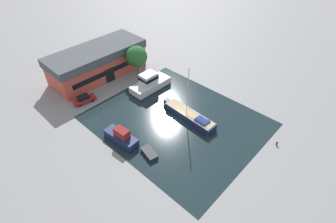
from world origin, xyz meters
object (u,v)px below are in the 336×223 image
Objects in this scene: quay_tree_near_building at (137,56)px; small_dinghy at (149,153)px; cabin_boat at (121,137)px; parked_car at (84,99)px; warehouse_building at (98,62)px; motor_cruiser at (150,83)px; sailboat_moored at (189,115)px.

small_dinghy is (-15.75, -20.39, -4.65)m from quay_tree_near_building.
quay_tree_near_building is at bearing 35.95° from cabin_boat.
parked_car is 14.78m from cabin_boat.
motor_cruiser is at bearing -72.50° from warehouse_building.
motor_cruiser is 1.39× the size of cabin_boat.
warehouse_building reaches higher than motor_cruiser.
motor_cruiser is (-2.17, -6.46, -3.51)m from quay_tree_near_building.
small_dinghy is (-9.57, -27.56, -3.08)m from warehouse_building.
sailboat_moored reaches higher than quay_tree_near_building.
warehouse_building is 24.30m from cabin_boat.
small_dinghy is at bearing 7.08° from parked_car.
quay_tree_near_building is (6.18, -7.17, 1.57)m from warehouse_building.
warehouse_building is at bearing -96.50° from small_dinghy.
motor_cruiser is (12.91, -6.64, 0.66)m from parked_car.
cabin_boat is (-1.19, 5.91, 0.71)m from small_dinghy.
small_dinghy is (-11.76, -1.03, -0.43)m from sailboat_moored.
motor_cruiser is at bearing 23.91° from cabin_boat.
small_dinghy is at bearing 136.79° from motor_cruiser.
parked_car is 0.38× the size of sailboat_moored.
parked_car is 20.58m from small_dinghy.
cabin_boat reaches higher than parked_car.
parked_car is (-8.90, -7.00, -2.60)m from warehouse_building.
cabin_boat is at bearing -65.93° from small_dinghy.
quay_tree_near_building is 0.59× the size of sailboat_moored.
parked_car is at bearing -140.74° from warehouse_building.
quay_tree_near_building is at bearing 81.33° from sailboat_moored.
sailboat_moored reaches higher than motor_cruiser.
cabin_boat is at bearing 162.34° from sailboat_moored.
quay_tree_near_building is at bearing 98.29° from parked_car.
motor_cruiser reaches higher than small_dinghy.
warehouse_building reaches higher than cabin_boat.
cabin_boat is (-1.87, -14.66, 0.23)m from parked_car.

